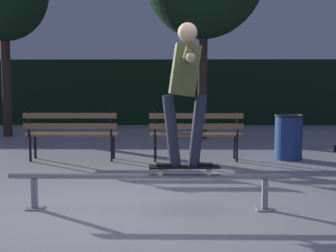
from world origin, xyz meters
TOP-DOWN VIEW (x-y plane):
  - ground_plane at (0.00, 0.00)m, footprint 90.00×90.00m
  - hedge_backdrop at (0.00, 10.18)m, footprint 24.00×1.20m
  - grind_rail at (0.00, 0.05)m, footprint 3.11×0.18m
  - skateboard at (0.39, 0.05)m, footprint 0.79×0.25m
  - skateboarder at (0.39, 0.06)m, footprint 0.63×1.41m
  - park_bench_leftmost at (-1.53, 3.21)m, footprint 1.61×0.44m
  - park_bench_left_center at (0.63, 3.21)m, footprint 1.61×0.44m
  - trash_can at (2.28, 3.43)m, footprint 0.52×0.52m

SIDE VIEW (x-z plane):
  - ground_plane at x=0.00m, z-range 0.00..0.00m
  - grind_rail at x=0.00m, z-range 0.12..0.52m
  - trash_can at x=2.28m, z-range 0.01..0.81m
  - skateboard at x=0.39m, z-range 0.43..0.52m
  - park_bench_leftmost at x=-1.53m, z-range 0.10..0.98m
  - park_bench_left_center at x=0.63m, z-range 0.10..0.98m
  - hedge_backdrop at x=0.00m, z-range 0.00..1.97m
  - skateboarder at x=0.39m, z-range 0.63..2.19m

